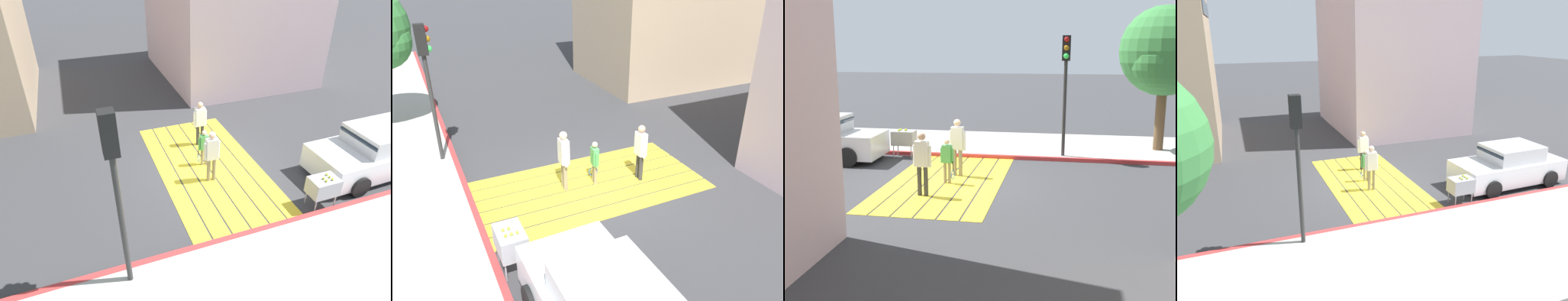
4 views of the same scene
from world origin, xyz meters
TOP-DOWN VIEW (x-y plane):
  - ground_plane at (0.00, 0.00)m, footprint 120.00×120.00m
  - crosswalk_stripes at (0.00, 0.00)m, footprint 6.40×3.25m
  - sidewalk_west at (-5.60, 0.00)m, footprint 4.80×40.00m
  - curb_painted at (-3.25, 0.00)m, footprint 0.16×40.00m
  - building_far_south at (8.50, -4.49)m, footprint 8.00×7.04m
  - car_parked_near_curb at (-2.00, -4.98)m, footprint 2.05×4.34m
  - traffic_light_corner at (-3.58, 3.31)m, footprint 0.39×0.28m
  - tennis_ball_cart at (-2.90, -2.26)m, footprint 0.56×0.80m
  - pedestrian_adult_lead at (-0.71, 0.18)m, footprint 0.24×0.51m
  - pedestrian_adult_trailing at (1.46, -0.27)m, footprint 0.22×0.50m
  - pedestrian_child_with_racket at (0.18, 0.09)m, footprint 0.29×0.40m

SIDE VIEW (x-z plane):
  - ground_plane at x=0.00m, z-range 0.00..0.00m
  - crosswalk_stripes at x=0.00m, z-range 0.00..0.01m
  - sidewalk_west at x=-5.60m, z-range 0.00..0.12m
  - curb_painted at x=-3.25m, z-range 0.00..0.13m
  - tennis_ball_cart at x=-2.90m, z-range 0.19..1.21m
  - car_parked_near_curb at x=-2.00m, z-range -0.05..1.52m
  - pedestrian_child_with_racket at x=0.18m, z-range 0.08..1.39m
  - pedestrian_adult_trailing at x=1.46m, z-range 0.14..1.84m
  - pedestrian_adult_lead at x=-0.71m, z-range 0.14..1.89m
  - traffic_light_corner at x=-3.58m, z-range 0.92..5.16m
  - building_far_south at x=8.50m, z-range 0.00..8.52m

